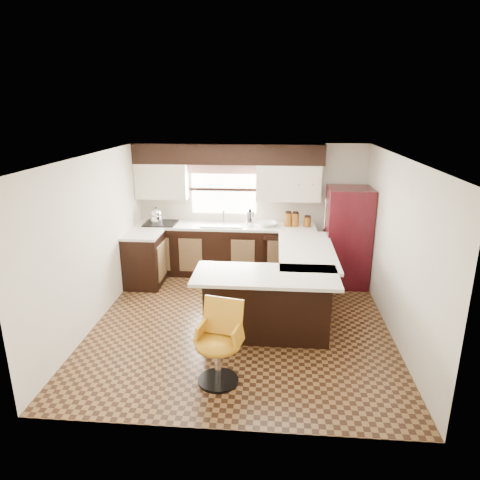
# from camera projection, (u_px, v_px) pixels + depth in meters

# --- Properties ---
(floor) EXTENTS (4.40, 4.40, 0.00)m
(floor) POSITION_uv_depth(u_px,v_px,m) (241.00, 322.00, 6.27)
(floor) COLOR #49301A
(floor) RESTS_ON ground
(ceiling) EXTENTS (4.40, 4.40, 0.00)m
(ceiling) POSITION_uv_depth(u_px,v_px,m) (241.00, 157.00, 5.55)
(ceiling) COLOR silver
(ceiling) RESTS_ON wall_back
(wall_back) EXTENTS (4.40, 0.00, 4.40)m
(wall_back) POSITION_uv_depth(u_px,v_px,m) (251.00, 208.00, 8.01)
(wall_back) COLOR beige
(wall_back) RESTS_ON floor
(wall_front) EXTENTS (4.40, 0.00, 4.40)m
(wall_front) POSITION_uv_depth(u_px,v_px,m) (221.00, 320.00, 3.82)
(wall_front) COLOR beige
(wall_front) RESTS_ON floor
(wall_left) EXTENTS (0.00, 4.40, 4.40)m
(wall_left) POSITION_uv_depth(u_px,v_px,m) (94.00, 240.00, 6.08)
(wall_left) COLOR beige
(wall_left) RESTS_ON floor
(wall_right) EXTENTS (0.00, 4.40, 4.40)m
(wall_right) POSITION_uv_depth(u_px,v_px,m) (397.00, 248.00, 5.75)
(wall_right) COLOR beige
(wall_right) RESTS_ON floor
(base_cab_back) EXTENTS (3.30, 0.60, 0.90)m
(base_cab_back) POSITION_uv_depth(u_px,v_px,m) (225.00, 250.00, 7.98)
(base_cab_back) COLOR black
(base_cab_back) RESTS_ON floor
(base_cab_left) EXTENTS (0.60, 0.70, 0.90)m
(base_cab_left) POSITION_uv_depth(u_px,v_px,m) (144.00, 260.00, 7.47)
(base_cab_left) COLOR black
(base_cab_left) RESTS_ON floor
(counter_back) EXTENTS (3.30, 0.60, 0.04)m
(counter_back) POSITION_uv_depth(u_px,v_px,m) (225.00, 226.00, 7.84)
(counter_back) COLOR silver
(counter_back) RESTS_ON base_cab_back
(counter_left) EXTENTS (0.60, 0.70, 0.04)m
(counter_left) POSITION_uv_depth(u_px,v_px,m) (143.00, 234.00, 7.33)
(counter_left) COLOR silver
(counter_left) RESTS_ON base_cab_left
(soffit) EXTENTS (3.40, 0.35, 0.36)m
(soffit) POSITION_uv_depth(u_px,v_px,m) (228.00, 154.00, 7.57)
(soffit) COLOR black
(soffit) RESTS_ON wall_back
(upper_cab_left) EXTENTS (0.94, 0.35, 0.64)m
(upper_cab_left) POSITION_uv_depth(u_px,v_px,m) (162.00, 181.00, 7.81)
(upper_cab_left) COLOR beige
(upper_cab_left) RESTS_ON wall_back
(upper_cab_right) EXTENTS (1.14, 0.35, 0.64)m
(upper_cab_right) POSITION_uv_depth(u_px,v_px,m) (288.00, 183.00, 7.63)
(upper_cab_right) COLOR beige
(upper_cab_right) RESTS_ON wall_back
(window_pane) EXTENTS (1.20, 0.02, 0.90)m
(window_pane) POSITION_uv_depth(u_px,v_px,m) (224.00, 189.00, 7.92)
(window_pane) COLOR white
(window_pane) RESTS_ON wall_back
(valance) EXTENTS (1.30, 0.06, 0.18)m
(valance) POSITION_uv_depth(u_px,v_px,m) (223.00, 169.00, 7.77)
(valance) COLOR #D19B93
(valance) RESTS_ON wall_back
(sink) EXTENTS (0.75, 0.45, 0.03)m
(sink) POSITION_uv_depth(u_px,v_px,m) (222.00, 224.00, 7.81)
(sink) COLOR #B2B2B7
(sink) RESTS_ON counter_back
(dishwasher) EXTENTS (0.58, 0.03, 0.78)m
(dishwasher) POSITION_uv_depth(u_px,v_px,m) (279.00, 258.00, 7.64)
(dishwasher) COLOR black
(dishwasher) RESTS_ON floor
(cooktop) EXTENTS (0.58, 0.50, 0.02)m
(cooktop) POSITION_uv_depth(u_px,v_px,m) (161.00, 223.00, 7.91)
(cooktop) COLOR black
(cooktop) RESTS_ON counter_back
(peninsula_long) EXTENTS (0.60, 1.95, 0.90)m
(peninsula_long) POSITION_uv_depth(u_px,v_px,m) (302.00, 279.00, 6.66)
(peninsula_long) COLOR black
(peninsula_long) RESTS_ON floor
(peninsula_return) EXTENTS (1.65, 0.60, 0.90)m
(peninsula_return) POSITION_uv_depth(u_px,v_px,m) (267.00, 306.00, 5.77)
(peninsula_return) COLOR black
(peninsula_return) RESTS_ON floor
(counter_pen_long) EXTENTS (0.84, 1.95, 0.04)m
(counter_pen_long) POSITION_uv_depth(u_px,v_px,m) (307.00, 251.00, 6.51)
(counter_pen_long) COLOR silver
(counter_pen_long) RESTS_ON peninsula_long
(counter_pen_return) EXTENTS (1.89, 0.84, 0.04)m
(counter_pen_return) POSITION_uv_depth(u_px,v_px,m) (266.00, 276.00, 5.55)
(counter_pen_return) COLOR silver
(counter_pen_return) RESTS_ON peninsula_return
(refrigerator) EXTENTS (0.74, 0.71, 1.72)m
(refrigerator) POSITION_uv_depth(u_px,v_px,m) (347.00, 237.00, 7.39)
(refrigerator) COLOR #3A0910
(refrigerator) RESTS_ON floor
(bar_chair) EXTENTS (0.61, 0.61, 0.96)m
(bar_chair) POSITION_uv_depth(u_px,v_px,m) (218.00, 345.00, 4.77)
(bar_chair) COLOR orange
(bar_chair) RESTS_ON floor
(kettle) EXTENTS (0.22, 0.22, 0.29)m
(kettle) POSITION_uv_depth(u_px,v_px,m) (156.00, 215.00, 7.86)
(kettle) COLOR silver
(kettle) RESTS_ON cooktop
(percolator) EXTENTS (0.15, 0.15, 0.27)m
(percolator) POSITION_uv_depth(u_px,v_px,m) (250.00, 218.00, 7.75)
(percolator) COLOR silver
(percolator) RESTS_ON counter_back
(mixing_bowl) EXTENTS (0.39, 0.39, 0.08)m
(mixing_bowl) POSITION_uv_depth(u_px,v_px,m) (268.00, 224.00, 7.76)
(mixing_bowl) COLOR white
(mixing_bowl) RESTS_ON counter_back
(canister_large) EXTENTS (0.13, 0.13, 0.24)m
(canister_large) POSITION_uv_depth(u_px,v_px,m) (288.00, 220.00, 7.72)
(canister_large) COLOR brown
(canister_large) RESTS_ON counter_back
(canister_med) EXTENTS (0.13, 0.13, 0.24)m
(canister_med) POSITION_uv_depth(u_px,v_px,m) (295.00, 220.00, 7.71)
(canister_med) COLOR brown
(canister_med) RESTS_ON counter_back
(canister_small) EXTENTS (0.13, 0.13, 0.18)m
(canister_small) POSITION_uv_depth(u_px,v_px,m) (307.00, 222.00, 7.71)
(canister_small) COLOR brown
(canister_small) RESTS_ON counter_back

